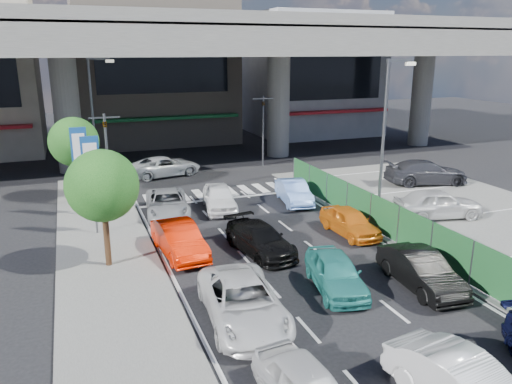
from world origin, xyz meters
name	(u,v)px	position (x,y,z in m)	size (l,w,h in m)	color
ground	(311,282)	(0.00, 0.00, 0.00)	(120.00, 120.00, 0.00)	black
parking_lot	(495,228)	(11.00, 2.00, 0.03)	(12.00, 28.00, 0.06)	#5B5B58
sidewalk_left	(109,266)	(-7.00, 4.00, 0.06)	(4.00, 30.00, 0.12)	#5B5B58
fence_run	(413,233)	(5.30, 1.00, 0.90)	(0.16, 22.00, 1.80)	#1B4F26
expressway	(178,45)	(0.00, 22.00, 8.76)	(64.00, 14.00, 10.75)	#60605C
building_center	(154,60)	(0.00, 32.97, 7.49)	(14.00, 10.90, 15.00)	gray
building_east	(312,75)	(16.00, 31.97, 5.99)	(12.00, 10.90, 12.00)	gray
traffic_light_left	(106,138)	(-6.20, 12.00, 3.94)	(1.60, 1.24, 5.20)	#595B60
traffic_light_right	(263,113)	(5.50, 19.00, 3.94)	(1.60, 1.24, 5.20)	#595B60
street_lamp_right	(387,124)	(7.17, 6.00, 4.77)	(1.65, 0.22, 8.00)	#595B60
street_lamp_left	(95,110)	(-6.33, 18.00, 4.77)	(1.65, 0.22, 8.00)	#595B60
signboard_near	(92,172)	(-7.20, 7.99, 3.06)	(0.80, 0.14, 4.70)	#595B60
signboard_far	(80,159)	(-7.60, 10.99, 3.06)	(0.80, 0.14, 4.70)	#595B60
tree_near	(102,186)	(-7.00, 4.00, 3.39)	(2.80, 2.80, 4.80)	#382314
tree_far	(74,142)	(-7.80, 14.50, 3.39)	(2.80, 2.80, 4.80)	#382314
sedan_white_mid_left	(243,302)	(-3.32, -1.79, 0.69)	(2.29, 4.97, 1.38)	silver
taxi_teal_mid	(336,272)	(0.54, -0.87, 0.67)	(1.57, 3.91, 1.33)	teal
hatch_black_mid_right	(421,270)	(3.53, -1.83, 0.67)	(1.43, 4.09, 1.35)	black
taxi_orange_left	(179,239)	(-4.07, 4.31, 0.69)	(1.46, 4.19, 1.38)	red
sedan_black_mid	(260,239)	(-0.78, 3.29, 0.62)	(1.72, 4.24, 1.23)	black
taxi_orange_right	(350,222)	(3.98, 3.88, 0.63)	(1.49, 3.71, 1.26)	orange
wagon_silver_front_left	(167,203)	(-3.53, 9.75, 0.64)	(2.14, 4.63, 1.29)	#9A9DA1
sedan_white_front_mid	(219,197)	(-0.69, 9.71, 0.69)	(1.63, 4.05, 1.38)	white
kei_truck_front_right	(294,192)	(3.64, 9.43, 0.65)	(1.37, 3.92, 1.29)	#6891DE
crossing_wagon_silver	(165,166)	(-2.01, 18.37, 0.68)	(2.26, 4.89, 1.36)	silver
parked_sedan_white	(438,203)	(9.39, 4.29, 0.82)	(1.80, 4.47, 1.52)	silver
parked_sedan_dgrey	(426,172)	(13.32, 10.09, 0.83)	(2.14, 5.27, 1.53)	#313237
traffic_cone	(414,226)	(6.79, 2.75, 0.42)	(0.38, 0.38, 0.73)	red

